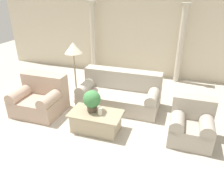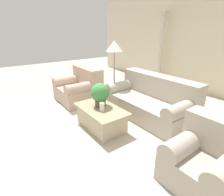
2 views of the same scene
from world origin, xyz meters
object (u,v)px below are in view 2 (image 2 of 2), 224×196
sofa_long (150,100)px  coffee_table (101,118)px  armchair (206,160)px  potted_plant (100,94)px  loveseat (80,87)px  floor_lamp (114,49)px

sofa_long → coffee_table: bearing=-98.0°
armchair → sofa_long: bearing=152.1°
sofa_long → armchair: 1.96m
sofa_long → potted_plant: size_ratio=4.31×
loveseat → potted_plant: loveseat is taller
loveseat → floor_lamp: size_ratio=0.70×
coffee_table → potted_plant: 0.48m
loveseat → floor_lamp: floor_lamp is taller
loveseat → coffee_table: bearing=-12.4°
floor_lamp → coffee_table: bearing=-47.3°
potted_plant → armchair: bearing=7.1°
sofa_long → potted_plant: (-0.27, -1.17, 0.33)m
coffee_table → armchair: size_ratio=1.29×
sofa_long → floor_lamp: size_ratio=1.26×
potted_plant → armchair: size_ratio=0.54×
sofa_long → loveseat: 1.97m
floor_lamp → sofa_long: bearing=7.8°
loveseat → potted_plant: size_ratio=2.40×
armchair → coffee_table: bearing=-171.0°
potted_plant → armchair: 2.05m
potted_plant → loveseat: bearing=168.8°
coffee_table → potted_plant: size_ratio=2.38×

